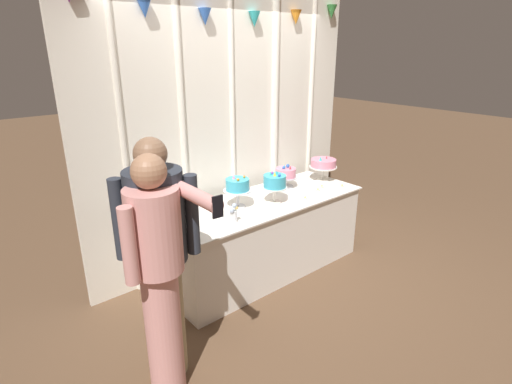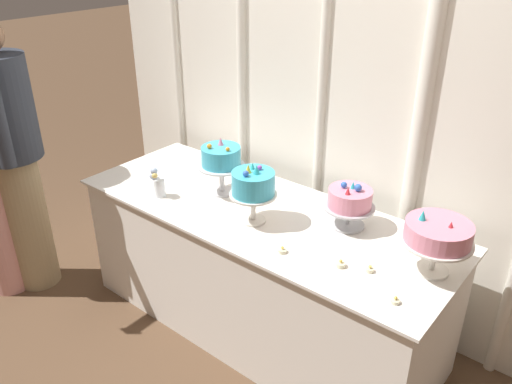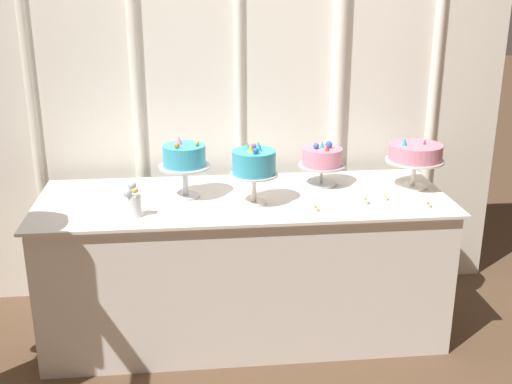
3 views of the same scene
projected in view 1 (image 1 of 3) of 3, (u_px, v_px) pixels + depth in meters
ground_plane at (270, 274)px, 4.10m from camera, size 24.00×24.00×0.00m
draped_curtain at (231, 120)px, 4.06m from camera, size 3.16×0.14×2.89m
cake_table at (264, 236)px, 4.04m from camera, size 2.09×0.77×0.77m
cake_display_leftmost at (237, 186)px, 3.68m from camera, size 0.26×0.26×0.32m
cake_display_midleft at (275, 182)px, 3.79m from camera, size 0.24×0.24×0.32m
cake_display_midright at (286, 174)px, 4.23m from camera, size 0.25×0.25×0.24m
cake_display_rightmost at (323, 164)px, 4.43m from camera, size 0.30×0.30×0.28m
flower_vase at (234, 214)px, 3.39m from camera, size 0.08×0.08×0.18m
tealight_far_left at (305, 198)px, 3.93m from camera, size 0.04×0.04×0.03m
tealight_near_left at (318, 190)px, 4.14m from camera, size 0.04×0.04×0.04m
tealight_near_right at (322, 187)px, 4.24m from camera, size 0.04×0.04×0.03m
tealight_far_right at (342, 186)px, 4.26m from camera, size 0.04×0.04×0.03m
guest_man_pink_jacket at (160, 255)px, 2.59m from camera, size 0.49×0.49×1.69m
guest_man_dark_suit at (159, 271)px, 2.43m from camera, size 0.46×0.60×1.64m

